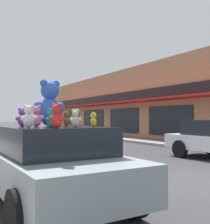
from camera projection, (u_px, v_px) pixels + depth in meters
ground_plane at (203, 184)px, 6.76m from camera, size 260.00×260.00×0.00m
storefront_row at (173, 105)px, 26.41m from camera, size 12.70×38.59×5.73m
plush_art_car at (51, 163)px, 5.02m from camera, size 2.06×4.05×1.43m
teddy_bear_giant at (50, 104)px, 5.27m from camera, size 0.65×0.41×0.87m
teddy_bear_cream at (76, 119)px, 4.63m from camera, size 0.20×0.19×0.29m
teddy_bear_purple at (22, 117)px, 5.11m from camera, size 0.26×0.19×0.34m
teddy_bear_yellow at (93, 120)px, 4.94m from camera, size 0.17×0.18×0.26m
teddy_bear_white at (29, 117)px, 4.21m from camera, size 0.27×0.21×0.35m
teddy_bear_brown at (66, 119)px, 5.56m from camera, size 0.19×0.20×0.29m
teddy_bear_pink at (36, 116)px, 4.90m from camera, size 0.28×0.20×0.38m
teddy_bear_red at (57, 116)px, 4.07m from camera, size 0.22×0.27×0.36m
teddy_bear_green at (76, 117)px, 5.56m from camera, size 0.26×0.21×0.35m
teddy_bear_teal at (51, 118)px, 4.51m from camera, size 0.23×0.19×0.31m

